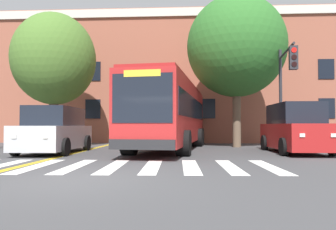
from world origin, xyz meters
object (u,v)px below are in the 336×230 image
at_px(car_red_far_lane, 295,129).
at_px(street_tree_curbside_large, 236,47).
at_px(car_black_behind_bus, 192,128).
at_px(city_bus, 171,114).
at_px(traffic_light_overhead, 122,93).
at_px(traffic_light_near_corner, 286,79).
at_px(car_silver_near_lane, 55,131).
at_px(street_tree_curbside_small, 54,59).

bearing_deg(car_red_far_lane, street_tree_curbside_large, 117.75).
height_order(car_black_behind_bus, street_tree_curbside_large, street_tree_curbside_large).
bearing_deg(car_black_behind_bus, city_bus, -96.87).
relative_size(city_bus, car_red_far_lane, 2.34).
bearing_deg(traffic_light_overhead, traffic_light_near_corner, -12.54).
height_order(city_bus, car_silver_near_lane, city_bus).
xyz_separation_m(car_red_far_lane, traffic_light_overhead, (-8.50, 2.16, 1.93)).
xyz_separation_m(car_silver_near_lane, car_red_far_lane, (11.02, 0.68, 0.07)).
relative_size(car_red_far_lane, street_tree_curbside_small, 0.65).
xyz_separation_m(car_red_far_lane, street_tree_curbside_small, (-12.83, 3.49, 4.12)).
distance_m(city_bus, traffic_light_near_corner, 5.94).
xyz_separation_m(street_tree_curbside_large, street_tree_curbside_small, (-10.78, -0.42, -0.69)).
height_order(car_black_behind_bus, traffic_light_overhead, traffic_light_overhead).
xyz_separation_m(car_black_behind_bus, traffic_light_overhead, (-3.97, -10.26, 1.93)).
xyz_separation_m(car_silver_near_lane, street_tree_curbside_large, (8.96, 4.58, 4.88)).
relative_size(car_silver_near_lane, street_tree_curbside_large, 0.58).
xyz_separation_m(car_red_far_lane, street_tree_curbside_large, (-2.05, 3.90, 4.82)).
bearing_deg(traffic_light_near_corner, car_black_behind_bus, 109.34).
distance_m(city_bus, car_red_far_lane, 6.14).
relative_size(car_black_behind_bus, street_tree_curbside_small, 0.61).
bearing_deg(traffic_light_near_corner, car_silver_near_lane, -174.62).
xyz_separation_m(traffic_light_overhead, street_tree_curbside_large, (6.44, 1.74, 2.89)).
xyz_separation_m(traffic_light_near_corner, traffic_light_overhead, (-8.22, 1.83, -0.45)).
bearing_deg(street_tree_curbside_small, traffic_light_overhead, -17.00).
bearing_deg(traffic_light_overhead, car_black_behind_bus, 68.83).
relative_size(city_bus, traffic_light_near_corner, 2.35).
bearing_deg(car_red_far_lane, car_black_behind_bus, 110.01).
relative_size(car_black_behind_bus, traffic_light_near_corner, 0.94).
xyz_separation_m(car_silver_near_lane, street_tree_curbside_small, (-1.81, 4.16, 4.19)).
distance_m(car_silver_near_lane, street_tree_curbside_large, 11.19).
distance_m(car_red_far_lane, street_tree_curbside_large, 6.53).
height_order(traffic_light_near_corner, street_tree_curbside_large, street_tree_curbside_large).
distance_m(city_bus, car_black_behind_bus, 10.67).
xyz_separation_m(car_red_far_lane, car_black_behind_bus, (-4.52, 12.42, 0.00)).
xyz_separation_m(traffic_light_near_corner, street_tree_curbside_small, (-12.55, 3.15, 1.74)).
xyz_separation_m(city_bus, car_silver_near_lane, (-5.22, -2.54, -0.88)).
distance_m(street_tree_curbside_large, street_tree_curbside_small, 10.81).
height_order(car_silver_near_lane, car_red_far_lane, car_red_far_lane).
distance_m(traffic_light_overhead, street_tree_curbside_small, 5.04).
distance_m(car_silver_near_lane, traffic_light_overhead, 4.29).
distance_m(car_silver_near_lane, car_black_behind_bus, 14.62).
distance_m(traffic_light_overhead, street_tree_curbside_large, 7.27).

